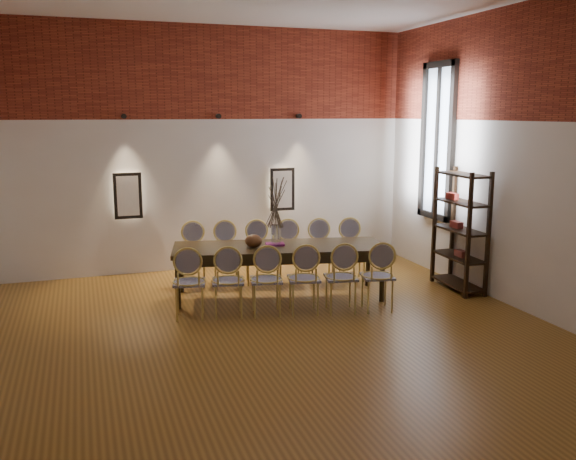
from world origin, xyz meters
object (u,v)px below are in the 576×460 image
object	(u,v)px
chair_far_b	(226,254)
chair_far_c	(258,253)
book	(275,244)
chair_far_a	(193,255)
chair_near_b	(228,281)
chair_near_d	(304,278)
chair_far_d	(290,252)
bowl	(254,241)
shelving_rack	(460,230)
chair_far_f	(352,251)
chair_near_f	(377,276)
chair_near_c	(266,280)
chair_far_e	(321,252)
chair_near_a	(189,282)
dining_table	(279,271)
vase	(276,235)
chair_near_e	(341,277)

from	to	relation	value
chair_far_b	chair_far_c	distance (m)	0.50
book	chair_far_b	bearing A→B (deg)	121.72
chair_far_a	chair_near_b	bearing A→B (deg)	108.11
chair_near_d	chair_far_d	bearing A→B (deg)	90.00
chair_near_b	chair_near_d	xyz separation A→B (m)	(0.97, -0.21, 0.00)
chair_far_a	bowl	world-z (taller)	chair_far_a
chair_far_d	shelving_rack	size ratio (longest dim) A/B	0.52
chair_far_b	chair_far_f	size ratio (longest dim) A/B	1.00
chair_far_a	chair_near_d	bearing A→B (deg)	134.45
chair_far_c	chair_near_d	bearing A→B (deg)	108.11
chair_far_d	chair_near_f	bearing A→B (deg)	123.18
chair_near_c	chair_far_c	size ratio (longest dim) A/B	1.00
chair_far_e	chair_near_b	bearing A→B (deg)	45.55
book	chair_far_f	bearing A→B (deg)	17.37
chair_near_b	chair_near_a	bearing A→B (deg)	-180.00
dining_table	chair_near_d	bearing A→B (deg)	-71.89
chair_far_c	chair_far_e	xyz separation A→B (m)	(0.97, -0.21, 0.00)
chair_near_c	chair_near_d	size ratio (longest dim) A/B	1.00
chair_near_a	vase	xyz separation A→B (m)	(1.33, 0.49, 0.43)
chair_near_a	chair_far_f	xyz separation A→B (m)	(2.74, 0.97, 0.00)
chair_near_a	book	xyz separation A→B (m)	(1.33, 0.53, 0.30)
chair_far_b	chair_near_a	bearing A→B (deg)	71.89
chair_far_e	vase	world-z (taller)	vase
chair_far_b	chair_far_e	bearing A→B (deg)	-180.00
chair_far_c	shelving_rack	size ratio (longest dim) A/B	0.52
chair_near_f	chair_far_b	bearing A→B (deg)	142.60
chair_far_c	bowl	xyz separation A→B (m)	(-0.28, -0.77, 0.37)
chair_near_a	chair_far_c	distance (m)	1.81
chair_near_e	chair_near_f	xyz separation A→B (m)	(0.49, -0.10, 0.00)
chair_far_e	bowl	size ratio (longest dim) A/B	3.92
dining_table	chair_near_b	xyz separation A→B (m)	(-0.88, -0.59, 0.09)
chair_near_d	chair_far_a	world-z (taller)	same
dining_table	chair_far_f	size ratio (longest dim) A/B	3.16
chair_near_f	chair_far_a	xyz separation A→B (m)	(-2.11, 2.00, 0.00)
chair_near_d	chair_far_b	world-z (taller)	same
chair_near_a	chair_near_d	xyz separation A→B (m)	(1.46, -0.31, 0.00)
chair_near_b	shelving_rack	world-z (taller)	shelving_rack
chair_near_a	vase	bearing A→B (deg)	32.30
chair_far_a	chair_far_c	bearing A→B (deg)	-180.00
chair_near_a	shelving_rack	world-z (taller)	shelving_rack
chair_near_f	shelving_rack	xyz separation A→B (m)	(1.61, 0.52, 0.43)
chair_near_a	chair_near_f	world-z (taller)	same
chair_near_f	chair_near_e	bearing A→B (deg)	180.00
chair_near_b	book	size ratio (longest dim) A/B	3.62
chair_far_a	chair_far_f	distance (m)	2.48
chair_near_e	bowl	size ratio (longest dim) A/B	3.92
chair_near_a	chair_near_b	world-z (taller)	same
book	shelving_rack	size ratio (longest dim) A/B	0.14
chair_near_f	chair_far_a	distance (m)	2.91
chair_far_d	book	size ratio (longest dim) A/B	3.62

